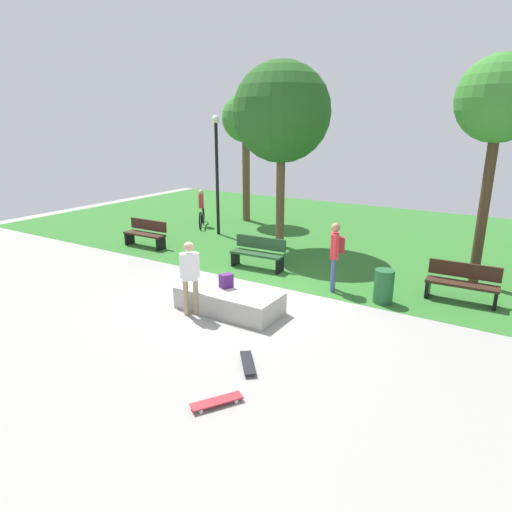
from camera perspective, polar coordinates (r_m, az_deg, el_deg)
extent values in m
plane|color=gray|center=(10.71, -1.06, -5.62)|extent=(28.00, 28.00, 0.00)
cube|color=#2D6B28|center=(17.24, 12.73, 2.66)|extent=(26.60, 12.89, 0.01)
cube|color=#A8A59E|center=(10.03, -3.49, -5.71)|extent=(2.36, 1.07, 0.49)
cube|color=#4C1E66|center=(10.04, -3.87, -3.20)|extent=(0.30, 0.34, 0.32)
cylinder|color=tan|center=(9.88, -9.01, -5.28)|extent=(0.12, 0.12, 0.81)
cylinder|color=tan|center=(9.87, -7.73, -5.24)|extent=(0.12, 0.12, 0.81)
cube|color=white|center=(9.63, -8.55, -1.35)|extent=(0.37, 0.36, 0.61)
cylinder|color=white|center=(9.63, -9.57, -1.25)|extent=(0.09, 0.09, 0.56)
cylinder|color=white|center=(9.62, -7.54, -1.18)|extent=(0.09, 0.09, 0.56)
sphere|color=tan|center=(9.51, -8.66, 1.18)|extent=(0.22, 0.22, 0.22)
cube|color=black|center=(7.93, -1.07, -13.56)|extent=(0.66, 0.74, 0.02)
cylinder|color=silver|center=(7.72, -0.21, -14.82)|extent=(0.06, 0.06, 0.06)
cylinder|color=silver|center=(7.71, -1.43, -14.90)|extent=(0.06, 0.06, 0.06)
cylinder|color=silver|center=(8.20, -0.73, -12.79)|extent=(0.06, 0.06, 0.06)
cylinder|color=silver|center=(8.19, -1.87, -12.86)|extent=(0.06, 0.06, 0.06)
cube|color=#A5262D|center=(7.01, -5.06, -18.13)|extent=(0.60, 0.78, 0.02)
cylinder|color=silver|center=(6.90, -7.11, -19.25)|extent=(0.06, 0.06, 0.06)
cylinder|color=silver|center=(7.02, -7.55, -18.54)|extent=(0.06, 0.06, 0.06)
cylinder|color=silver|center=(7.06, -2.57, -18.22)|extent=(0.06, 0.06, 0.06)
cylinder|color=silver|center=(7.18, -3.10, -17.55)|extent=(0.06, 0.06, 0.06)
cube|color=#331E14|center=(15.56, -14.19, 2.75)|extent=(1.60, 0.46, 0.06)
cube|color=#331E14|center=(15.65, -13.70, 3.91)|extent=(1.60, 0.08, 0.36)
cube|color=black|center=(15.11, -12.16, 1.59)|extent=(0.08, 0.40, 0.45)
cube|color=black|center=(16.13, -15.98, 2.27)|extent=(0.08, 0.40, 0.45)
cube|color=#331E14|center=(11.46, 25.01, -3.31)|extent=(1.61, 0.49, 0.06)
cube|color=#331E14|center=(11.59, 25.29, -1.68)|extent=(1.60, 0.11, 0.36)
cube|color=black|center=(11.52, 28.50, -4.90)|extent=(0.09, 0.40, 0.45)
cube|color=black|center=(11.61, 21.28, -3.81)|extent=(0.09, 0.40, 0.45)
cube|color=#1E4223|center=(12.78, 0.13, 0.27)|extent=(1.62, 0.53, 0.06)
cube|color=#1E4223|center=(12.89, 0.60, 1.71)|extent=(1.60, 0.15, 0.36)
cube|color=black|center=(12.53, 3.09, -1.18)|extent=(0.10, 0.40, 0.45)
cube|color=black|center=(13.20, -2.67, -0.23)|extent=(0.10, 0.40, 0.45)
cylinder|color=#42301E|center=(12.60, 27.29, 5.44)|extent=(0.25, 0.25, 4.01)
sphere|color=#387F2D|center=(12.44, 28.95, 17.33)|extent=(2.05, 2.05, 2.05)
cylinder|color=brown|center=(14.95, 3.16, 7.69)|extent=(0.29, 0.29, 3.46)
sphere|color=#23561E|center=(14.77, 3.33, 18.00)|extent=(3.15, 3.15, 3.15)
cylinder|color=brown|center=(19.15, -1.27, 10.06)|extent=(0.32, 0.32, 3.70)
sphere|color=#387F2D|center=(19.03, -1.32, 17.39)|extent=(1.98, 1.98, 1.98)
cylinder|color=black|center=(16.68, -5.02, 9.68)|extent=(0.12, 0.12, 4.09)
sphere|color=silver|center=(16.55, -5.22, 17.14)|extent=(0.28, 0.28, 0.28)
cylinder|color=#1E592D|center=(10.81, 16.13, -3.78)|extent=(0.46, 0.46, 0.81)
cylinder|color=#3F5184|center=(11.18, 9.91, -2.55)|extent=(0.12, 0.12, 0.85)
cylinder|color=#3F5184|center=(11.39, 9.90, -2.19)|extent=(0.12, 0.12, 0.85)
cube|color=red|center=(11.07, 10.10, 1.29)|extent=(0.31, 0.37, 0.64)
cylinder|color=red|center=(10.90, 10.12, 1.19)|extent=(0.09, 0.09, 0.59)
cylinder|color=red|center=(11.23, 10.09, 1.64)|extent=(0.09, 0.09, 0.59)
sphere|color=#9E7556|center=(10.96, 10.22, 3.64)|extent=(0.23, 0.23, 0.23)
cube|color=maroon|center=(11.07, 10.93, 1.41)|extent=(0.25, 0.30, 0.36)
torus|color=black|center=(19.00, -6.84, 5.24)|extent=(0.44, 0.64, 0.72)
torus|color=black|center=(17.92, -7.18, 4.54)|extent=(0.44, 0.64, 0.72)
cube|color=#338C3F|center=(18.42, -7.03, 5.51)|extent=(0.57, 0.85, 0.08)
cube|color=red|center=(18.33, -7.08, 7.04)|extent=(0.30, 0.33, 0.56)
sphere|color=tan|center=(18.28, -7.12, 8.12)|extent=(0.22, 0.22, 0.22)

